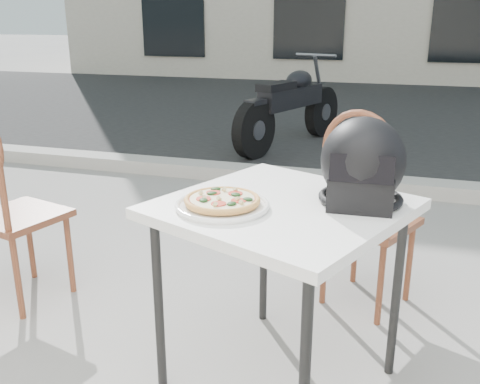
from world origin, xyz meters
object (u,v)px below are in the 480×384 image
(helmet, at_px, (363,166))
(cafe_chair_side, at_px, (2,196))
(cafe_chair_main, at_px, (365,201))
(plate, at_px, (222,206))
(pizza, at_px, (222,200))
(cafe_table_main, at_px, (282,221))
(motorcycle, at_px, (291,107))

(helmet, distance_m, cafe_chair_side, 1.73)
(helmet, xyz_separation_m, cafe_chair_side, (-1.70, 0.11, -0.32))
(cafe_chair_main, bearing_deg, plate, 85.00)
(pizza, distance_m, cafe_chair_main, 0.94)
(cafe_table_main, relative_size, cafe_chair_side, 1.00)
(plate, distance_m, cafe_chair_side, 1.29)
(plate, bearing_deg, cafe_table_main, 31.24)
(pizza, bearing_deg, cafe_chair_main, 60.85)
(helmet, relative_size, cafe_chair_main, 0.33)
(cafe_chair_main, height_order, cafe_chair_side, cafe_chair_side)
(pizza, height_order, cafe_chair_main, cafe_chair_main)
(plate, relative_size, cafe_chair_main, 0.38)
(helmet, bearing_deg, pizza, -158.92)
(cafe_table_main, xyz_separation_m, plate, (-0.19, -0.12, 0.08))
(helmet, bearing_deg, cafe_chair_main, 88.66)
(cafe_chair_main, height_order, motorcycle, cafe_chair_main)
(plate, height_order, motorcycle, motorcycle)
(plate, relative_size, pizza, 1.09)
(helmet, bearing_deg, plate, -158.91)
(cafe_table_main, distance_m, cafe_chair_side, 1.45)
(cafe_table_main, relative_size, pizza, 2.96)
(plate, xyz_separation_m, motorcycle, (-0.63, 4.21, -0.32))
(cafe_chair_side, xyz_separation_m, motorcycle, (0.60, 3.89, -0.14))
(plate, bearing_deg, pizza, 51.76)
(motorcycle, bearing_deg, cafe_chair_main, -52.26)
(pizza, bearing_deg, cafe_chair_side, 165.58)
(cafe_table_main, bearing_deg, cafe_chair_side, 171.92)
(cafe_table_main, xyz_separation_m, helmet, (0.27, 0.09, 0.21))
(cafe_table_main, height_order, cafe_chair_side, cafe_chair_side)
(helmet, bearing_deg, cafe_chair_side, 173.20)
(cafe_chair_main, distance_m, cafe_chair_side, 1.75)
(helmet, height_order, cafe_chair_side, helmet)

